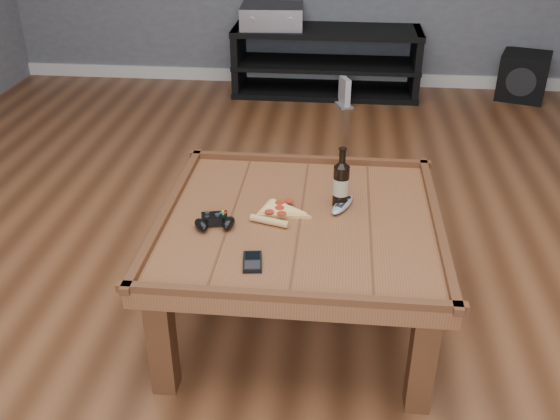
# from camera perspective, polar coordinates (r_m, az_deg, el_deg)

# --- Properties ---
(ground) EXTENTS (6.00, 6.00, 0.00)m
(ground) POSITION_cam_1_polar(r_m,az_deg,el_deg) (2.50, 1.70, -9.72)
(ground) COLOR #472714
(ground) RESTS_ON ground
(baseboard) EXTENTS (5.00, 0.02, 0.10)m
(baseboard) POSITION_cam_1_polar(r_m,az_deg,el_deg) (5.16, 4.24, 11.97)
(baseboard) COLOR silver
(baseboard) RESTS_ON ground
(coffee_table) EXTENTS (1.03, 1.03, 0.48)m
(coffee_table) POSITION_cam_1_polar(r_m,az_deg,el_deg) (2.28, 1.84, -2.03)
(coffee_table) COLOR brown
(coffee_table) RESTS_ON ground
(media_console) EXTENTS (1.40, 0.45, 0.50)m
(media_console) POSITION_cam_1_polar(r_m,az_deg,el_deg) (4.88, 4.22, 13.34)
(media_console) COLOR black
(media_console) RESTS_ON ground
(beer_bottle) EXTENTS (0.06, 0.06, 0.23)m
(beer_bottle) POSITION_cam_1_polar(r_m,az_deg,el_deg) (2.30, 5.60, 2.51)
(beer_bottle) COLOR black
(beer_bottle) RESTS_ON coffee_table
(game_controller) EXTENTS (0.16, 0.12, 0.04)m
(game_controller) POSITION_cam_1_polar(r_m,az_deg,el_deg) (2.19, -5.98, -1.06)
(game_controller) COLOR black
(game_controller) RESTS_ON coffee_table
(pizza_slice) EXTENTS (0.22, 0.29, 0.03)m
(pizza_slice) POSITION_cam_1_polar(r_m,az_deg,el_deg) (2.27, -0.17, -0.16)
(pizza_slice) COLOR tan
(pizza_slice) RESTS_ON coffee_table
(smartphone) EXTENTS (0.07, 0.12, 0.01)m
(smartphone) POSITION_cam_1_polar(r_m,az_deg,el_deg) (2.00, -2.54, -4.75)
(smartphone) COLOR black
(smartphone) RESTS_ON coffee_table
(remote_control) EXTENTS (0.11, 0.17, 0.02)m
(remote_control) POSITION_cam_1_polar(r_m,az_deg,el_deg) (2.32, 5.73, 0.50)
(remote_control) COLOR gray
(remote_control) RESTS_ON coffee_table
(av_receiver) EXTENTS (0.47, 0.41, 0.16)m
(av_receiver) POSITION_cam_1_polar(r_m,az_deg,el_deg) (4.82, -0.73, 17.31)
(av_receiver) COLOR black
(av_receiver) RESTS_ON media_console
(subwoofer) EXTENTS (0.43, 0.43, 0.34)m
(subwoofer) POSITION_cam_1_polar(r_m,az_deg,el_deg) (5.13, 21.35, 11.35)
(subwoofer) COLOR black
(subwoofer) RESTS_ON ground
(game_console) EXTENTS (0.15, 0.19, 0.21)m
(game_console) POSITION_cam_1_polar(r_m,az_deg,el_deg) (4.66, 5.91, 10.58)
(game_console) COLOR gray
(game_console) RESTS_ON ground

